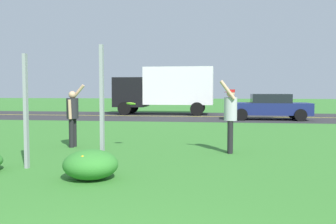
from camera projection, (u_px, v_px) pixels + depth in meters
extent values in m
plane|color=#387A2D|center=(185.00, 138.00, 12.63)|extent=(120.00, 120.00, 0.00)
cube|color=#2D2D30|center=(200.00, 117.00, 22.93)|extent=(120.00, 8.12, 0.01)
cube|color=yellow|center=(200.00, 116.00, 22.93)|extent=(120.00, 0.16, 0.00)
ellipsoid|color=#337F2D|center=(91.00, 165.00, 6.78)|extent=(1.03, 0.97, 0.56)
sphere|color=gold|center=(113.00, 158.00, 7.02)|extent=(0.05, 0.05, 0.05)
sphere|color=gold|center=(83.00, 157.00, 6.48)|extent=(0.07, 0.07, 0.07)
sphere|color=gold|center=(75.00, 163.00, 6.67)|extent=(0.05, 0.05, 0.05)
cube|color=#93969B|center=(26.00, 111.00, 7.70)|extent=(0.07, 0.10, 2.42)
cube|color=#93969B|center=(102.00, 108.00, 7.44)|extent=(0.07, 0.10, 2.58)
cylinder|color=#232328|center=(72.00, 108.00, 10.59)|extent=(0.34, 0.34, 0.59)
sphere|color=tan|center=(72.00, 95.00, 10.56)|extent=(0.21, 0.21, 0.21)
cylinder|color=black|center=(74.00, 132.00, 10.71)|extent=(0.14, 0.14, 0.84)
cylinder|color=black|center=(71.00, 133.00, 10.55)|extent=(0.14, 0.14, 0.84)
cylinder|color=tan|center=(78.00, 92.00, 10.73)|extent=(0.45, 0.13, 0.47)
cylinder|color=tan|center=(70.00, 109.00, 10.39)|extent=(0.12, 0.10, 0.56)
cylinder|color=#B2B2B7|center=(231.00, 109.00, 9.57)|extent=(0.34, 0.34, 0.61)
sphere|color=tan|center=(231.00, 93.00, 9.54)|extent=(0.21, 0.21, 0.21)
cylinder|color=black|center=(230.00, 137.00, 9.53)|extent=(0.14, 0.14, 0.86)
cylinder|color=black|center=(230.00, 136.00, 9.69)|extent=(0.14, 0.14, 0.86)
cylinder|color=tan|center=(228.00, 90.00, 9.36)|extent=(0.42, 0.13, 0.51)
cylinder|color=tan|center=(230.00, 109.00, 9.76)|extent=(0.12, 0.10, 0.58)
cylinder|color=red|center=(231.00, 91.00, 9.54)|extent=(0.22, 0.22, 0.07)
cylinder|color=red|center=(227.00, 92.00, 9.56)|extent=(0.15, 0.15, 0.02)
cylinder|color=#8CD133|center=(131.00, 104.00, 10.24)|extent=(0.26, 0.26, 0.08)
torus|color=#8CD133|center=(131.00, 104.00, 10.24)|extent=(0.26, 0.26, 0.08)
cube|color=navy|center=(269.00, 109.00, 20.54)|extent=(4.50, 1.82, 0.66)
cube|color=black|center=(271.00, 99.00, 20.49)|extent=(2.10, 1.64, 0.52)
cylinder|color=black|center=(241.00, 115.00, 19.89)|extent=(0.66, 0.22, 0.66)
cylinder|color=black|center=(240.00, 113.00, 21.65)|extent=(0.66, 0.22, 0.66)
cylinder|color=black|center=(301.00, 115.00, 19.47)|extent=(0.66, 0.22, 0.66)
cylinder|color=black|center=(294.00, 113.00, 21.23)|extent=(0.66, 0.22, 0.66)
cube|color=black|center=(131.00, 92.00, 25.32)|extent=(2.10, 2.30, 2.00)
cube|color=silver|center=(179.00, 86.00, 24.83)|extent=(4.60, 2.30, 2.50)
cylinder|color=black|center=(124.00, 108.00, 24.32)|extent=(0.88, 0.26, 0.88)
cylinder|color=black|center=(132.00, 107.00, 26.50)|extent=(0.88, 0.26, 0.88)
cylinder|color=black|center=(197.00, 109.00, 23.66)|extent=(0.88, 0.26, 0.88)
cylinder|color=black|center=(199.00, 107.00, 25.83)|extent=(0.88, 0.26, 0.88)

